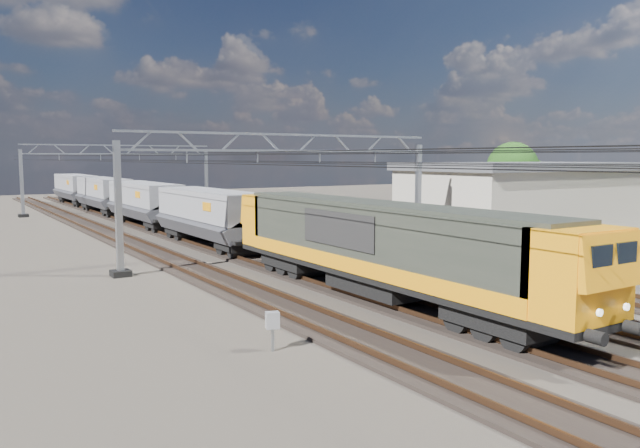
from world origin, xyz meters
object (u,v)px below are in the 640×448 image
catenary_gantry_mid (290,191)px  trackside_cabinet (272,322)px  catenary_gantry_far (121,175)px  hopper_wagon_mid (145,200)px  hopper_wagon_fourth (76,187)px  industrial_shed (523,197)px  locomotive (379,244)px  hopper_wagon_third (104,192)px  hopper_wagon_lead (210,213)px  tree_far (516,170)px

catenary_gantry_mid → trackside_cabinet: size_ratio=16.66×
catenary_gantry_far → hopper_wagon_mid: catenary_gantry_far is taller
hopper_wagon_fourth → industrial_shed: (24.00, -47.49, 0.49)m
hopper_wagon_mid → industrial_shed: (24.00, -19.09, 0.49)m
locomotive → hopper_wagon_third: 46.10m
hopper_wagon_lead → industrial_shed: size_ratio=0.70×
catenary_gantry_far → locomotive: bearing=-92.4°
catenary_gantry_far → locomotive: 46.87m
hopper_wagon_fourth → industrial_shed: 53.21m
catenary_gantry_mid → hopper_wagon_lead: bearing=106.2°
hopper_wagon_lead → hopper_wagon_mid: bearing=90.0°
catenary_gantry_mid → hopper_wagon_fourth: catenary_gantry_mid is taller
catenary_gantry_mid → trackside_cabinet: bearing=-121.3°
hopper_wagon_mid → catenary_gantry_far: bearing=82.4°
catenary_gantry_mid → catenary_gantry_far: bearing=90.0°
catenary_gantry_mid → hopper_wagon_lead: catenary_gantry_mid is taller
hopper_wagon_mid → trackside_cabinet: hopper_wagon_mid is taller
catenary_gantry_mid → industrial_shed: size_ratio=1.07×
hopper_wagon_lead → hopper_wagon_third: bearing=90.0°
catenary_gantry_far → hopper_wagon_third: catenary_gantry_far is taller
hopper_wagon_lead → trackside_cabinet: bearing=-107.6°
hopper_wagon_third → tree_far: bearing=-38.3°
tree_far → industrial_shed: bearing=-136.9°
hopper_wagon_mid → trackside_cabinet: bearing=-100.8°
tree_far → locomotive: bearing=-147.5°
locomotive → trackside_cabinet: bearing=-151.8°
hopper_wagon_lead → catenary_gantry_mid: bearing=-73.8°
industrial_shed → tree_far: tree_far is taller
trackside_cabinet → locomotive: bearing=45.3°
hopper_wagon_lead → hopper_wagon_mid: size_ratio=1.00×
catenary_gantry_far → hopper_wagon_fourth: 13.74m
hopper_wagon_third → locomotive: bearing=-90.0°
locomotive → industrial_shed: 27.20m
catenary_gantry_far → hopper_wagon_fourth: catenary_gantry_far is taller
locomotive → industrial_shed: industrial_shed is taller
locomotive → hopper_wagon_third: (-0.00, 46.10, -0.09)m
locomotive → hopper_wagon_lead: size_ratio=1.62×
tree_far → trackside_cabinet: bearing=-148.2°
hopper_wagon_lead → hopper_wagon_fourth: size_ratio=1.00×
locomotive → hopper_wagon_third: locomotive is taller
locomotive → hopper_wagon_fourth: locomotive is taller
hopper_wagon_mid → trackside_cabinet: size_ratio=10.88×
hopper_wagon_fourth → tree_far: bearing=-50.9°
catenary_gantry_far → hopper_wagon_third: (-2.00, -0.71, -1.67)m
hopper_wagon_lead → locomotive: bearing=-90.0°
industrial_shed → tree_far: 11.55m
locomotive → hopper_wagon_fourth: bearing=90.0°
locomotive → tree_far: 38.39m
catenary_gantry_far → tree_far: (30.32, -26.21, 0.72)m
locomotive → hopper_wagon_lead: (-0.00, 17.70, -0.09)m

